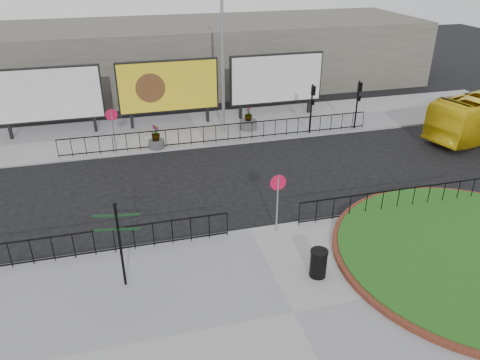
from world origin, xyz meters
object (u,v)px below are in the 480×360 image
object	(u,v)px
planter_a	(156,140)
planter_c	(248,122)
billboard_mid	(168,87)
fingerpost_sign	(119,237)
litter_bin	(318,263)
lamp_post	(223,54)

from	to	relation	value
planter_a	planter_c	size ratio (longest dim) A/B	0.96
billboard_mid	fingerpost_sign	size ratio (longest dim) A/B	1.95
fingerpost_sign	litter_bin	bearing A→B (deg)	2.98
lamp_post	fingerpost_sign	bearing A→B (deg)	-116.21
planter_c	lamp_post	bearing A→B (deg)	180.00
litter_bin	planter_c	bearing A→B (deg)	83.64
billboard_mid	planter_a	distance (m)	4.28
fingerpost_sign	litter_bin	world-z (taller)	fingerpost_sign
billboard_mid	litter_bin	world-z (taller)	billboard_mid
fingerpost_sign	planter_a	size ratio (longest dim) A/B	2.37
litter_bin	planter_a	world-z (taller)	planter_a
fingerpost_sign	planter_c	bearing A→B (deg)	72.49
lamp_post	litter_bin	bearing A→B (deg)	-90.23
fingerpost_sign	lamp_post	bearing A→B (deg)	77.66
billboard_mid	planter_a	size ratio (longest dim) A/B	4.62
lamp_post	planter_c	xyz separation A→B (m)	(1.56, -0.00, -4.26)
lamp_post	litter_bin	distance (m)	15.09
billboard_mid	planter_a	world-z (taller)	billboard_mid
litter_bin	lamp_post	bearing A→B (deg)	89.77
lamp_post	fingerpost_sign	size ratio (longest dim) A/B	2.90
fingerpost_sign	planter_a	bearing A→B (deg)	92.92
lamp_post	planter_c	size ratio (longest dim) A/B	6.59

